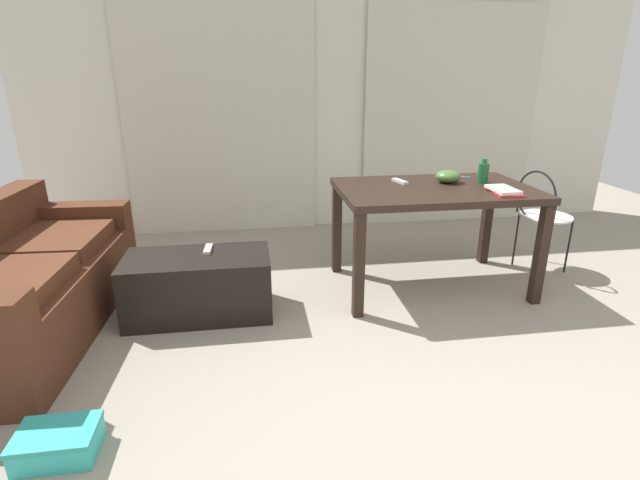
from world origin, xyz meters
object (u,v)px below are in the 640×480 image
object	(u,v)px
craft_table	(434,200)
bottle_near	(483,173)
bowl	(448,176)
book_stack	(503,191)
scissors	(465,177)
coffee_table	(199,285)
wire_chair	(541,209)
tv_remote_on_table	(400,181)
couch	(22,285)
tv_remote_primary	(208,249)
shoebox	(58,443)

from	to	relation	value
craft_table	bottle_near	world-z (taller)	bottle_near
craft_table	bowl	world-z (taller)	bowl
book_stack	scissors	xyz separation A→B (m)	(-0.03, 0.54, -0.02)
bottle_near	book_stack	xyz separation A→B (m)	(-0.01, -0.33, -0.06)
bowl	coffee_table	bearing A→B (deg)	-169.97
craft_table	wire_chair	size ratio (longest dim) A/B	1.65
book_stack	coffee_table	bearing A→B (deg)	178.73
craft_table	scissors	world-z (taller)	scissors
bowl	tv_remote_on_table	world-z (taller)	bowl
coffee_table	book_stack	size ratio (longest dim) A/B	3.08
couch	craft_table	bearing A→B (deg)	5.45
book_stack	tv_remote_primary	bearing A→B (deg)	175.81
couch	book_stack	xyz separation A→B (m)	(3.17, 0.02, 0.49)
tv_remote_on_table	scissors	xyz separation A→B (m)	(0.57, 0.12, -0.01)
shoebox	tv_remote_primary	bearing A→B (deg)	66.91
wire_chair	craft_table	bearing A→B (deg)	-170.43
craft_table	tv_remote_primary	xyz separation A→B (m)	(-1.64, -0.10, -0.25)
craft_table	bottle_near	xyz separation A→B (m)	(0.40, 0.08, 0.18)
craft_table	wire_chair	xyz separation A→B (m)	(0.98, 0.17, -0.16)
craft_table	bowl	xyz separation A→B (m)	(0.15, 0.13, 0.15)
tv_remote_primary	bowl	bearing A→B (deg)	10.11
craft_table	tv_remote_on_table	world-z (taller)	tv_remote_on_table
book_stack	bowl	bearing A→B (deg)	123.21
couch	wire_chair	world-z (taller)	wire_chair
bowl	scissors	size ratio (longest dim) A/B	1.70
couch	book_stack	bearing A→B (deg)	0.29
wire_chair	shoebox	size ratio (longest dim) A/B	2.56
couch	bottle_near	distance (m)	3.24
bowl	book_stack	distance (m)	0.45
coffee_table	shoebox	distance (m)	1.33
couch	wire_chair	xyz separation A→B (m)	(3.76, 0.43, 0.21)
wire_chair	bottle_near	distance (m)	0.68
couch	tv_remote_on_table	distance (m)	2.65
couch	coffee_table	bearing A→B (deg)	3.34
book_stack	bottle_near	bearing A→B (deg)	88.42
couch	wire_chair	bearing A→B (deg)	6.53
bottle_near	book_stack	bearing A→B (deg)	-91.58
bowl	wire_chair	bearing A→B (deg)	2.73
coffee_table	scissors	bearing A→B (deg)	13.40
wire_chair	scissors	world-z (taller)	wire_chair
couch	book_stack	world-z (taller)	book_stack
bottle_near	bowl	bearing A→B (deg)	169.30
couch	shoebox	size ratio (longest dim) A/B	5.63
couch	tv_remote_primary	bearing A→B (deg)	8.24
coffee_table	scissors	size ratio (longest dim) A/B	8.70
craft_table	bottle_near	size ratio (longest dim) A/B	7.70
wire_chair	tv_remote_primary	xyz separation A→B (m)	(-2.62, -0.27, -0.10)
wire_chair	bowl	world-z (taller)	bowl
coffee_table	book_stack	distance (m)	2.18
couch	coffee_table	size ratio (longest dim) A/B	1.95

